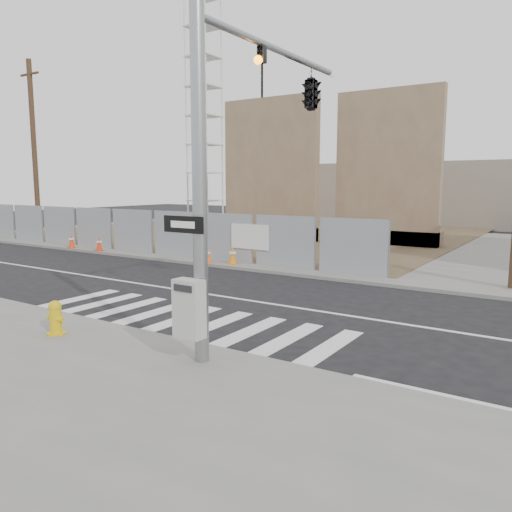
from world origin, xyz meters
The scene contains 13 objects.
ground centered at (0.00, 0.00, 0.00)m, with size 100.00×100.00×0.00m, color black.
sidewalk_far centered at (0.00, 14.00, 0.06)m, with size 50.00×20.00×0.12m, color slate.
signal_pole centered at (2.49, -2.05, 4.78)m, with size 0.96×5.87×7.00m.
chain_link_fence centered at (-10.00, 5.00, 1.12)m, with size 24.60×0.04×2.00m, color gray.
concrete_wall_left centered at (-7.00, 13.08, 3.38)m, with size 6.00×1.30×8.00m.
concrete_wall_right centered at (-0.50, 14.08, 3.38)m, with size 5.50×1.30×8.00m.
crane_tower centered at (-15.00, 17.00, 9.02)m, with size 2.60×2.60×18.15m.
utility_pole_left centered at (-18.00, 5.50, 5.20)m, with size 1.60×0.28×10.00m.
fire_hydrant centered at (-1.17, -5.26, 0.48)m, with size 0.50×0.50×0.74m.
traffic_cone_a centered at (-13.38, 4.22, 0.46)m, with size 0.43×0.43×0.70m.
traffic_cone_b centered at (-11.28, 4.22, 0.45)m, with size 0.39×0.39×0.69m.
traffic_cone_c centered at (-4.58, 4.22, 0.43)m, with size 0.36×0.36×0.63m.
traffic_cone_d centered at (-3.51, 4.46, 0.47)m, with size 0.45×0.45×0.72m.
Camera 1 is at (8.14, -11.61, 3.34)m, focal length 35.00 mm.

